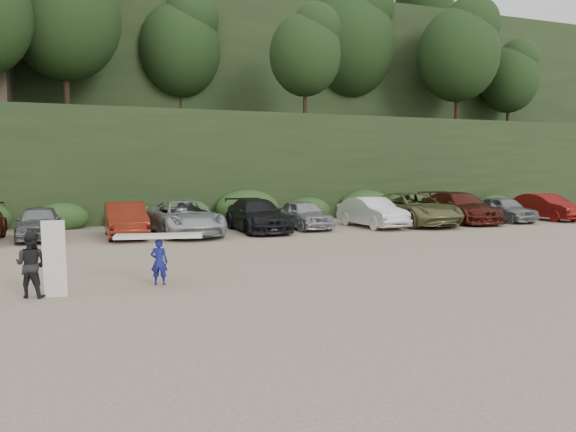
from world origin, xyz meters
name	(u,v)px	position (x,y,z in m)	size (l,w,h in m)	color
ground	(260,274)	(0.00, 0.00, 0.00)	(120.00, 120.00, 0.00)	tan
hillside_backdrop	(125,70)	(-0.26, 35.93, 11.22)	(90.00, 41.50, 28.00)	black
parked_cars	(225,216)	(1.61, 9.96, 0.76)	(39.14, 6.15, 1.65)	#A4A3A8
child_surfer	(159,251)	(-2.79, -0.48, 0.86)	(2.19, 1.00, 1.27)	navy
adult_surfer	(33,264)	(-5.62, -0.83, 0.75)	(1.20, 0.83, 1.75)	black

